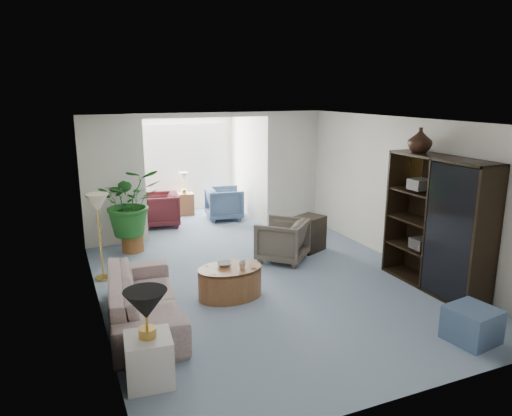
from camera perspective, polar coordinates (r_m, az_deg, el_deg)
name	(u,v)px	position (r m, az deg, el deg)	size (l,w,h in m)	color
floor	(271,286)	(7.45, 1.84, -9.27)	(6.00, 6.00, 0.00)	#8493AF
sunroom_floor	(196,221)	(11.10, -7.15, -1.53)	(2.60, 2.60, 0.00)	#8493AF
back_pier_left	(113,182)	(9.41, -16.66, 3.01)	(1.20, 0.12, 2.50)	white
back_pier_right	(292,169)	(10.52, 4.37, 4.66)	(1.20, 0.12, 2.50)	white
back_header	(208,115)	(9.66, -5.73, 10.97)	(2.60, 0.12, 0.10)	white
window_pane	(182,155)	(11.85, -8.83, 6.30)	(2.20, 0.02, 1.50)	white
window_blinds	(182,155)	(11.82, -8.79, 6.28)	(2.20, 0.02, 1.50)	white
framed_picture	(411,168)	(8.22, 18.02, 4.61)	(0.04, 0.50, 0.40)	beige
sofa	(144,299)	(6.41, -13.22, -10.52)	(2.19, 0.86, 0.64)	#B9AC9C
end_table	(149,360)	(5.23, -12.64, -17.24)	(0.47, 0.47, 0.51)	silver
table_lamp	(146,305)	(4.94, -13.02, -11.19)	(0.44, 0.44, 0.30)	black
floor_lamp	(97,203)	(7.71, -18.42, 0.59)	(0.36, 0.36, 0.28)	beige
coffee_table	(230,282)	(7.01, -3.09, -8.83)	(0.95, 0.95, 0.45)	brown
coffee_bowl	(224,264)	(6.99, -3.79, -6.69)	(0.21, 0.21, 0.05)	beige
coffee_cup	(242,265)	(6.87, -1.65, -6.84)	(0.10, 0.10, 0.10)	beige
wingback_chair	(282,240)	(8.41, 3.15, -3.87)	(0.79, 0.81, 0.74)	#595246
side_table_dark	(309,233)	(8.99, 6.31, -3.03)	(0.54, 0.44, 0.65)	black
entertainment_cabinet	(437,224)	(7.56, 20.80, -1.80)	(0.48, 1.81, 2.01)	black
cabinet_urn	(420,140)	(7.71, 18.99, 7.67)	(0.36, 0.36, 0.38)	black
ottoman	(472,325)	(6.41, 24.36, -12.55)	(0.52, 0.52, 0.42)	slate
plant_pot	(133,243)	(9.21, -14.49, -4.07)	(0.40, 0.40, 0.32)	brown
house_plant	(130,202)	(9.01, -14.79, 0.71)	(1.13, 0.98, 1.26)	#216222
sunroom_chair_blue	(224,203)	(11.13, -3.80, 0.55)	(0.79, 0.81, 0.74)	slate
sunroom_chair_maroon	(160,210)	(10.74, -11.36, -0.20)	(0.78, 0.81, 0.74)	#531C22
sunroom_table	(185,204)	(11.64, -8.51, 0.48)	(0.43, 0.33, 0.53)	brown
shelf_clutter	(430,217)	(7.58, 20.00, -1.00)	(0.30, 0.88, 1.06)	#3C3B38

